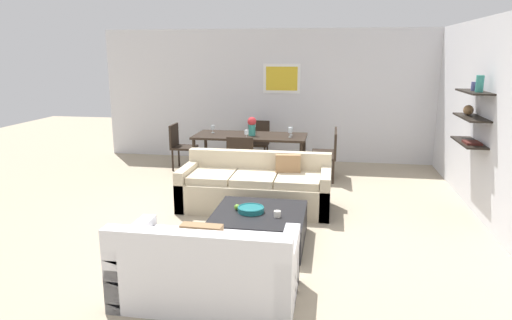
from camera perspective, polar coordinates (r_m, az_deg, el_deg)
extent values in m
plane|color=tan|center=(6.41, 0.25, -6.97)|extent=(18.00, 18.00, 0.00)
cube|color=silver|center=(9.53, 5.56, 7.96)|extent=(8.40, 0.06, 2.70)
cube|color=white|center=(9.49, 3.24, 10.14)|extent=(0.76, 0.02, 0.60)
cube|color=gold|center=(9.48, 3.23, 10.14)|extent=(0.65, 0.01, 0.48)
cube|color=silver|center=(6.90, 26.92, 4.62)|extent=(0.06, 8.20, 2.70)
cube|color=black|center=(6.91, 25.64, 7.69)|extent=(0.28, 0.90, 0.02)
cube|color=black|center=(6.95, 25.35, 4.83)|extent=(0.28, 0.90, 0.02)
cube|color=black|center=(7.00, 25.07, 2.00)|extent=(0.28, 0.90, 0.02)
cylinder|color=teal|center=(6.71, 26.20, 8.56)|extent=(0.10, 0.10, 0.22)
sphere|color=olive|center=(7.11, 25.04, 5.69)|extent=(0.14, 0.14, 0.14)
cylinder|color=#4C518C|center=(6.96, 25.59, 8.32)|extent=(0.07, 0.07, 0.12)
cube|color=#4C1E19|center=(6.85, 25.41, 1.98)|extent=(0.20, 0.28, 0.03)
cube|color=beige|center=(6.63, -0.11, -4.34)|extent=(2.15, 0.90, 0.42)
cube|color=beige|center=(6.88, 0.41, -0.33)|extent=(2.15, 0.16, 0.36)
cube|color=beige|center=(6.84, -8.47, -3.15)|extent=(0.14, 0.90, 0.60)
cube|color=beige|center=(6.52, 8.67, -3.98)|extent=(0.14, 0.90, 0.60)
cube|color=beige|center=(6.65, -5.49, -2.02)|extent=(0.60, 0.70, 0.10)
cube|color=beige|center=(6.52, -0.17, -2.27)|extent=(0.60, 0.70, 0.10)
cube|color=beige|center=(6.45, 5.31, -2.50)|extent=(0.60, 0.70, 0.10)
cube|color=#99724C|center=(6.65, 4.00, -0.83)|extent=(0.37, 0.16, 0.36)
cube|color=white|center=(4.36, -5.95, -14.18)|extent=(1.61, 0.90, 0.42)
cube|color=white|center=(3.87, -7.58, -11.50)|extent=(1.61, 0.16, 0.36)
cube|color=white|center=(4.19, 4.04, -13.91)|extent=(0.14, 0.90, 0.60)
cube|color=white|center=(4.56, -15.13, -12.06)|extent=(0.14, 0.90, 0.60)
cube|color=white|center=(4.21, -1.44, -11.21)|extent=(0.65, 0.70, 0.10)
cube|color=white|center=(4.38, -10.16, -10.44)|extent=(0.65, 0.70, 0.10)
cube|color=#99724C|center=(4.02, -6.77, -10.46)|extent=(0.36, 0.13, 0.36)
cube|color=black|center=(5.48, 0.40, -8.41)|extent=(1.08, 1.09, 0.38)
cylinder|color=#19666B|center=(5.41, -0.64, -6.24)|extent=(0.31, 0.31, 0.06)
torus|color=#19666B|center=(5.40, -0.64, -5.96)|extent=(0.32, 0.32, 0.02)
cylinder|color=silver|center=(5.26, 2.68, -6.76)|extent=(0.08, 0.08, 0.07)
sphere|color=#669E2D|center=(5.48, -2.37, -5.93)|extent=(0.07, 0.07, 0.07)
cube|color=black|center=(8.37, -0.71, 3.02)|extent=(2.05, 0.89, 0.04)
cylinder|color=black|center=(8.31, -7.73, 0.18)|extent=(0.06, 0.06, 0.71)
cylinder|color=black|center=(7.96, 5.64, -0.34)|extent=(0.06, 0.06, 0.71)
cylinder|color=black|center=(9.03, -6.30, 1.26)|extent=(0.06, 0.06, 0.71)
cylinder|color=black|center=(8.70, 6.01, 0.82)|extent=(0.06, 0.06, 0.71)
cube|color=black|center=(9.16, 0.15, 2.00)|extent=(0.44, 0.44, 0.04)
cube|color=black|center=(9.32, 0.36, 3.65)|extent=(0.44, 0.04, 0.43)
cylinder|color=black|center=(9.07, -1.16, 0.43)|extent=(0.04, 0.04, 0.41)
cylinder|color=black|center=(9.01, 1.09, 0.34)|extent=(0.04, 0.04, 0.41)
cylinder|color=black|center=(9.41, -0.75, 0.90)|extent=(0.04, 0.04, 0.41)
cylinder|color=black|center=(9.36, 1.42, 0.82)|extent=(0.04, 0.04, 0.41)
cube|color=black|center=(7.70, -1.72, -0.17)|extent=(0.44, 0.44, 0.04)
cube|color=black|center=(7.45, -2.04, 1.23)|extent=(0.44, 0.04, 0.43)
cylinder|color=black|center=(7.89, -0.17, -1.52)|extent=(0.04, 0.04, 0.41)
cylinder|color=black|center=(7.96, -2.73, -1.40)|extent=(0.04, 0.04, 0.41)
cylinder|color=black|center=(7.55, -0.64, -2.20)|extent=(0.04, 0.04, 0.41)
cylinder|color=black|center=(7.62, -3.30, -2.08)|extent=(0.04, 0.04, 0.41)
cube|color=black|center=(8.49, 8.50, 0.96)|extent=(0.44, 0.44, 0.04)
cube|color=black|center=(8.45, 9.91, 2.46)|extent=(0.04, 0.44, 0.43)
cylinder|color=black|center=(8.72, 7.29, -0.20)|extent=(0.04, 0.04, 0.41)
cylinder|color=black|center=(8.37, 7.18, -0.76)|extent=(0.04, 0.04, 0.41)
cylinder|color=black|center=(8.72, 9.66, -0.29)|extent=(0.04, 0.04, 0.41)
cylinder|color=black|center=(8.37, 9.65, -0.85)|extent=(0.04, 0.04, 0.41)
cube|color=black|center=(8.10, 8.43, 0.37)|extent=(0.44, 0.44, 0.04)
cube|color=black|center=(8.05, 9.91, 1.94)|extent=(0.04, 0.44, 0.43)
cylinder|color=black|center=(8.34, 7.17, -0.82)|extent=(0.04, 0.04, 0.41)
cylinder|color=black|center=(7.99, 7.05, -1.44)|extent=(0.04, 0.04, 0.41)
cylinder|color=black|center=(8.33, 9.65, -0.92)|extent=(0.04, 0.04, 0.41)
cylinder|color=black|center=(7.98, 9.63, -1.54)|extent=(0.04, 0.04, 0.41)
cube|color=black|center=(8.95, -8.97, 1.57)|extent=(0.44, 0.44, 0.04)
cube|color=black|center=(8.97, -10.24, 3.07)|extent=(0.04, 0.44, 0.43)
cylinder|color=black|center=(8.78, -8.17, -0.14)|extent=(0.04, 0.04, 0.41)
cylinder|color=black|center=(9.11, -7.49, 0.37)|extent=(0.04, 0.04, 0.41)
cylinder|color=black|center=(8.89, -10.38, -0.05)|extent=(0.04, 0.04, 0.41)
cylinder|color=black|center=(9.22, -9.63, 0.45)|extent=(0.04, 0.04, 0.41)
cylinder|color=silver|center=(8.16, 4.27, 2.88)|extent=(0.06, 0.06, 0.01)
cylinder|color=silver|center=(8.15, 4.27, 3.17)|extent=(0.01, 0.01, 0.08)
cylinder|color=silver|center=(8.14, 4.29, 3.77)|extent=(0.07, 0.07, 0.10)
cylinder|color=silver|center=(8.63, -5.42, 3.42)|extent=(0.06, 0.06, 0.01)
cylinder|color=silver|center=(8.63, -5.42, 3.64)|extent=(0.01, 0.01, 0.06)
cylinder|color=silver|center=(8.62, -5.43, 4.10)|extent=(0.07, 0.07, 0.08)
cylinder|color=silver|center=(8.74, -0.26, 3.60)|extent=(0.06, 0.06, 0.01)
cylinder|color=silver|center=(8.73, -0.26, 3.88)|extent=(0.01, 0.01, 0.08)
cylinder|color=silver|center=(8.72, -0.26, 4.39)|extent=(0.07, 0.07, 0.08)
cylinder|color=silver|center=(8.00, -1.20, 2.70)|extent=(0.06, 0.06, 0.01)
cylinder|color=silver|center=(7.99, -1.20, 2.98)|extent=(0.01, 0.01, 0.07)
cylinder|color=silver|center=(7.98, -1.21, 3.51)|extent=(0.07, 0.07, 0.08)
cylinder|color=silver|center=(8.37, 4.41, 3.14)|extent=(0.06, 0.06, 0.01)
cylinder|color=silver|center=(8.37, 4.42, 3.39)|extent=(0.01, 0.01, 0.07)
cylinder|color=silver|center=(8.36, 4.43, 3.87)|extent=(0.07, 0.07, 0.07)
cylinder|color=teal|center=(8.30, -0.51, 3.77)|extent=(0.13, 0.13, 0.20)
sphere|color=red|center=(8.28, -0.52, 4.86)|extent=(0.16, 0.16, 0.16)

